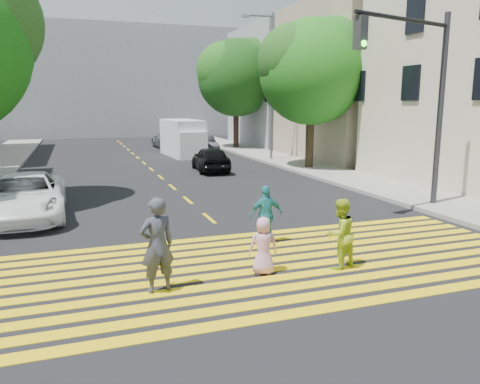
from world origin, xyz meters
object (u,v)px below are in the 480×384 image
pedestrian_man (157,245)px  white_van (183,139)px  tree_right_near (313,66)px  pedestrian_child (263,246)px  dark_car_parked (204,145)px  pedestrian_woman (340,234)px  pedestrian_extra (266,215)px  tree_right_far (237,74)px  traffic_signal (421,83)px  white_sedan (25,196)px  silver_car (167,140)px  dark_car_near (211,159)px

pedestrian_man → white_van: size_ratio=0.35×
tree_right_near → pedestrian_child: tree_right_near is taller
dark_car_parked → pedestrian_woman: bearing=-96.7°
pedestrian_child → pedestrian_extra: (0.93, 2.08, 0.14)m
tree_right_far → pedestrian_man: 29.89m
white_van → traffic_signal: (3.63, -19.36, 3.10)m
white_sedan → silver_car: bearing=67.8°
white_sedan → tree_right_far: bearing=54.2°
silver_car → tree_right_far: bearing=154.0°
pedestrian_child → dark_car_parked: size_ratio=0.32×
traffic_signal → pedestrian_man: bearing=-171.4°
tree_right_near → white_van: 11.22m
tree_right_near → white_van: (-5.24, 8.88, -4.41)m
traffic_signal → white_sedan: bearing=150.3°
white_van → tree_right_near: bearing=-62.8°
tree_right_far → dark_car_parked: 6.94m
pedestrian_woman → silver_car: size_ratio=0.33×
silver_car → white_van: 6.21m
silver_car → tree_right_near: bearing=106.8°
traffic_signal → pedestrian_woman: bearing=-157.4°
dark_car_near → tree_right_far: bearing=-110.7°
dark_car_near → silver_car: (0.28, 14.07, 0.01)m
tree_right_near → pedestrian_man: tree_right_near is taller
pedestrian_extra → white_van: bearing=-94.8°
silver_car → white_van: (-0.01, -6.19, 0.50)m
pedestrian_extra → white_sedan: bearing=-37.0°
white_sedan → pedestrian_man: bearing=-68.5°
pedestrian_man → pedestrian_child: pedestrian_man is taller
pedestrian_man → traffic_signal: (9.38, 4.08, 3.34)m
pedestrian_extra → tree_right_far: bearing=-105.3°
white_sedan → silver_car: size_ratio=1.09×
silver_car → traffic_signal: 26.06m
pedestrian_man → dark_car_parked: (7.54, 24.53, -0.30)m
pedestrian_woman → pedestrian_child: (-1.74, 0.23, -0.16)m
pedestrian_extra → pedestrian_child: bearing=68.0°
pedestrian_child → pedestrian_extra: size_ratio=0.82×
tree_right_far → pedestrian_man: bearing=-112.0°
pedestrian_child → white_sedan: bearing=-41.1°
dark_car_parked → dark_car_near: bearing=-101.5°
pedestrian_child → white_van: size_ratio=0.23×
tree_right_near → pedestrian_woman: 16.84m
white_sedan → silver_car: 23.95m
pedestrian_man → dark_car_near: bearing=-121.5°
pedestrian_child → traffic_signal: 8.84m
dark_car_parked → pedestrian_man: bearing=-105.7°
pedestrian_extra → silver_car: (2.52, 27.34, -0.08)m
silver_car → dark_car_parked: bearing=106.9°
pedestrian_child → dark_car_parked: (5.23, 24.30, 0.01)m
tree_right_near → white_sedan: size_ratio=1.60×
pedestrian_child → pedestrian_man: bearing=17.8°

